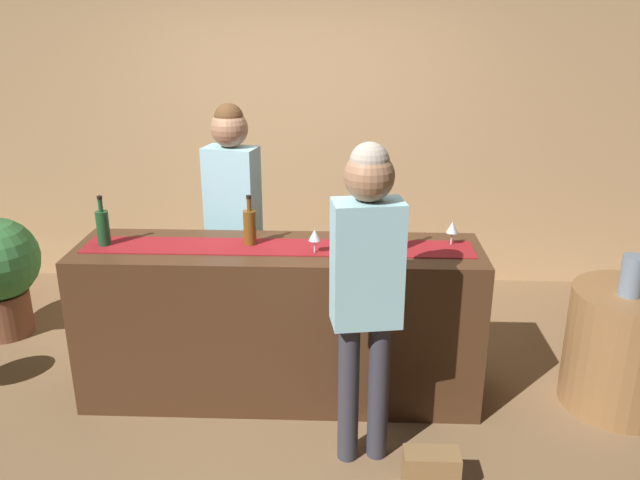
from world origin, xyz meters
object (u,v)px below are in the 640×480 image
wine_glass_near_customer (452,228)px  handbag (431,471)px  bartender (233,203)px  vase_on_side_table (632,276)px  wine_glass_mid_counter (315,236)px  wine_bottle_clear (399,231)px  customer_sipping (367,274)px  wine_bottle_green (103,227)px  wine_bottle_amber (250,227)px  round_side_table (624,349)px

wine_glass_near_customer → handbag: 1.35m
bartender → vase_on_side_table: bearing=178.4°
wine_glass_mid_counter → vase_on_side_table: size_ratio=0.60×
handbag → wine_bottle_clear: bearing=99.4°
wine_glass_near_customer → customer_sipping: 0.85m
wine_bottle_clear → wine_bottle_green: bearing=179.8°
wine_bottle_amber → wine_glass_near_customer: wine_bottle_amber is taller
bartender → customer_sipping: (0.85, -1.18, -0.00)m
wine_bottle_green → customer_sipping: 1.63m
wine_glass_mid_counter → customer_sipping: (0.28, -0.51, -0.01)m
customer_sipping → vase_on_side_table: size_ratio=7.16×
vase_on_side_table → handbag: size_ratio=0.86×
bartender → wine_bottle_amber: bearing=123.2°
wine_bottle_green → wine_bottle_amber: size_ratio=1.00×
vase_on_side_table → handbag: bearing=-146.8°
wine_bottle_amber → wine_bottle_clear: 0.86m
vase_on_side_table → wine_bottle_green: bearing=178.7°
bartender → wine_glass_mid_counter: bearing=144.5°
wine_bottle_clear → customer_sipping: 0.62m
wine_glass_near_customer → round_side_table: wine_glass_near_customer is taller
wine_bottle_green → wine_glass_near_customer: size_ratio=2.10×
bartender → customer_sipping: bartender is taller
wine_bottle_amber → handbag: 1.66m
wine_bottle_clear → wine_glass_near_customer: wine_bottle_clear is taller
bartender → round_side_table: bearing=179.6°
handbag → bartender: bearing=129.8°
round_side_table → wine_glass_near_customer: bearing=174.0°
wine_bottle_amber → round_side_table: bearing=-1.8°
wine_bottle_green → bartender: bartender is taller
wine_bottle_clear → handbag: wine_bottle_clear is taller
wine_bottle_clear → round_side_table: bearing=-0.9°
wine_glass_mid_counter → round_side_table: wine_glass_mid_counter is taller
round_side_table → handbag: 1.50m
wine_glass_near_customer → handbag: size_ratio=0.51×
customer_sipping → bartender: bearing=116.7°
wine_bottle_green → round_side_table: (3.08, -0.03, -0.72)m
wine_bottle_amber → wine_bottle_clear: same height
wine_bottle_amber → bartender: bearing=109.4°
wine_bottle_green → customer_sipping: size_ratio=0.18×
wine_bottle_amber → vase_on_side_table: 2.20m
wine_bottle_amber → wine_glass_mid_counter: (0.38, -0.13, -0.01)m
wine_bottle_green → wine_bottle_clear: same height
wine_bottle_clear → bartender: size_ratio=0.18×
wine_bottle_green → handbag: (1.85, -0.84, -0.98)m
customer_sipping → wine_bottle_green: bearing=149.4°
bartender → round_side_table: (2.42, -0.61, -0.70)m
wine_glass_near_customer → bartender: bartender is taller
wine_glass_mid_counter → vase_on_side_table: bearing=0.4°
wine_glass_mid_counter → wine_bottle_clear: bearing=9.1°
vase_on_side_table → handbag: 1.60m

